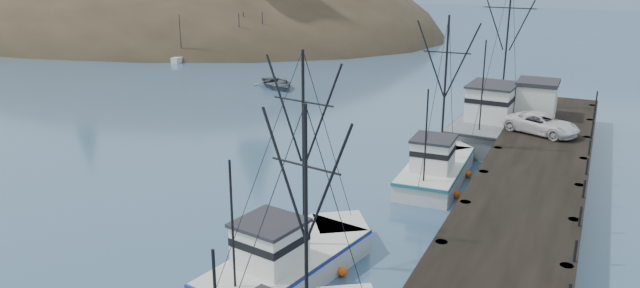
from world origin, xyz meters
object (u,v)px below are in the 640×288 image
object	(u,v)px
pier	(530,183)
motorboat	(277,88)
pickup_truck	(542,124)
pier_shed	(537,98)
work_vessel	(496,120)
trawler_far	(437,168)
trawler_mid	(292,260)

from	to	relation	value
pier	motorboat	world-z (taller)	pier
pickup_truck	motorboat	world-z (taller)	pickup_truck
motorboat	pier_shed	bearing A→B (deg)	-66.35
work_vessel	motorboat	bearing A→B (deg)	160.71
trawler_far	trawler_mid	bearing A→B (deg)	-100.99
pier_shed	pickup_truck	size ratio (longest dim) A/B	0.63
pier_shed	trawler_mid	bearing A→B (deg)	-105.79
pier	pier_shed	world-z (taller)	pier_shed
trawler_mid	pier_shed	world-z (taller)	trawler_mid
pier	work_vessel	distance (m)	15.32
pier	trawler_mid	bearing A→B (deg)	-125.86
trawler_mid	work_vessel	size ratio (longest dim) A/B	0.69
trawler_mid	motorboat	distance (m)	40.79
pickup_truck	trawler_mid	bearing A→B (deg)	-178.86
work_vessel	pickup_truck	world-z (taller)	work_vessel
work_vessel	pier	bearing A→B (deg)	-73.77
pier_shed	motorboat	bearing A→B (deg)	162.07
trawler_mid	work_vessel	distance (m)	27.39
trawler_far	motorboat	world-z (taller)	trawler_far
trawler_mid	motorboat	size ratio (longest dim) A/B	1.85
trawler_mid	trawler_far	bearing A→B (deg)	79.01
pier_shed	pickup_truck	distance (m)	5.02
pier	pickup_truck	world-z (taller)	pickup_truck
motorboat	work_vessel	bearing A→B (deg)	-67.71
pier	trawler_far	world-z (taller)	trawler_far
pier_shed	pier	bearing A→B (deg)	-84.69
pier	pickup_truck	bearing A→B (deg)	92.42
pier	work_vessel	world-z (taller)	work_vessel
trawler_mid	work_vessel	bearing A→B (deg)	80.32
trawler_far	pickup_truck	size ratio (longest dim) A/B	2.12
work_vessel	pier_shed	world-z (taller)	work_vessel
work_vessel	pickup_truck	size ratio (longest dim) A/B	3.04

